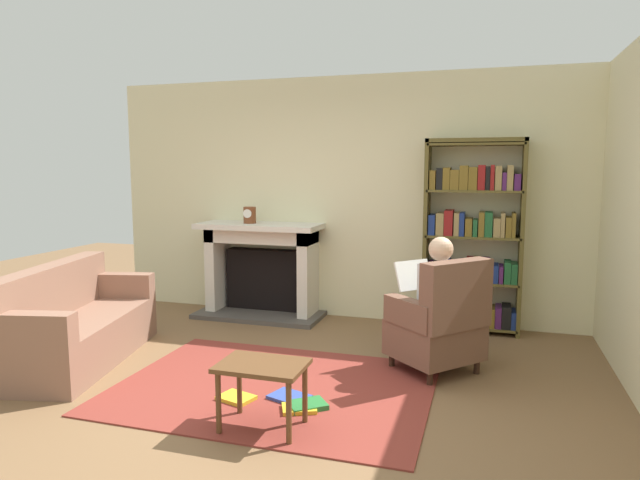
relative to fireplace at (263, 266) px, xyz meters
The scene contains 12 objects.
ground 2.55m from the fireplace, 67.97° to the right, with size 14.00×14.00×0.00m, color brown.
back_wall 1.24m from the fireplace, 15.08° to the left, with size 5.60×0.10×2.70m, color beige.
side_wall_right 3.81m from the fireplace, 16.33° to the right, with size 0.10×5.20×2.70m, color beige.
area_rug 2.28m from the fireplace, 65.04° to the right, with size 2.40×1.80×0.01m, color maroon.
fireplace is the anchor object (origin of this frame).
mantel_clock 0.61m from the fireplace, 136.44° to the right, with size 0.14×0.14×0.19m.
bookshelf 2.36m from the fireplace, ahead, with size 0.98×0.32×1.99m.
armchair_reading 2.50m from the fireplace, 31.33° to the right, with size 0.89×0.89×0.97m.
seated_reader 2.38m from the fireplace, 30.80° to the right, with size 0.59×0.58×1.14m.
sofa_floral 2.18m from the fireplace, 116.43° to the right, with size 1.08×1.82×0.85m.
side_table 2.89m from the fireplace, 67.17° to the right, with size 0.56×0.39×0.44m.
scattered_books 2.60m from the fireplace, 63.66° to the right, with size 0.85×0.44×0.04m.
Camera 1 is at (1.55, -3.53, 1.69)m, focal length 31.14 mm.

